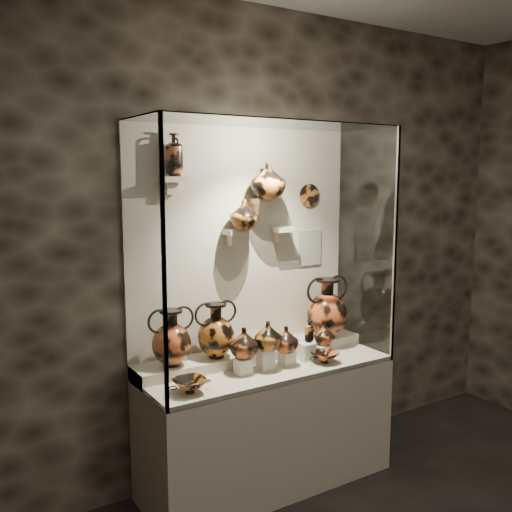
{
  "coord_description": "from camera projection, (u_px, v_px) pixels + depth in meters",
  "views": [
    {
      "loc": [
        -2.0,
        -0.84,
        2.08
      ],
      "look_at": [
        -0.07,
        2.21,
        1.56
      ],
      "focal_mm": 40.0,
      "sensor_mm": 36.0,
      "label": 1
    }
  ],
  "objects": [
    {
      "name": "amphora_left",
      "position": [
        172.0,
        338.0,
        3.52
      ],
      "size": [
        0.31,
        0.31,
        0.36
      ],
      "primitive_type": null,
      "rotation": [
        0.0,
        0.0,
        -0.09
      ],
      "color": "#B54C22",
      "rests_on": "rear_tier"
    },
    {
      "name": "kylix_left",
      "position": [
        190.0,
        384.0,
        3.29
      ],
      "size": [
        0.3,
        0.27,
        0.1
      ],
      "primitive_type": null,
      "rotation": [
        0.0,
        0.0,
        0.25
      ],
      "color": "#A5581D",
      "rests_on": "front_tier"
    },
    {
      "name": "pedestal_a",
      "position": [
        243.0,
        366.0,
        3.6
      ],
      "size": [
        0.09,
        0.09,
        0.1
      ],
      "primitive_type": "cube",
      "color": "silver",
      "rests_on": "front_tier"
    },
    {
      "name": "ovoid_vase_b",
      "position": [
        268.0,
        180.0,
        3.79
      ],
      "size": [
        0.31,
        0.31,
        0.25
      ],
      "primitive_type": "imported",
      "rotation": [
        0.0,
        0.0,
        0.4
      ],
      "color": "#A5581D",
      "rests_on": "bracket_cb"
    },
    {
      "name": "amphora_right",
      "position": [
        327.0,
        308.0,
        4.13
      ],
      "size": [
        0.47,
        0.47,
        0.44
      ],
      "primitive_type": null,
      "rotation": [
        0.0,
        0.0,
        0.43
      ],
      "color": "#B54C22",
      "rests_on": "rear_tier"
    },
    {
      "name": "pedestal_c",
      "position": [
        287.0,
        358.0,
        3.78
      ],
      "size": [
        0.09,
        0.09,
        0.09
      ],
      "primitive_type": "cube",
      "color": "silver",
      "rests_on": "front_tier"
    },
    {
      "name": "front_tier",
      "position": [
        267.0,
        368.0,
        3.76
      ],
      "size": [
        1.68,
        0.58,
        0.03
      ],
      "primitive_type": "cube",
      "color": "beige",
      "rests_on": "plinth"
    },
    {
      "name": "glass_front",
      "position": [
        295.0,
        255.0,
        3.4
      ],
      "size": [
        1.7,
        0.01,
        1.6
      ],
      "primitive_type": "cube",
      "color": "white",
      "rests_on": "plinth"
    },
    {
      "name": "glass_left",
      "position": [
        142.0,
        261.0,
        3.21
      ],
      "size": [
        0.01,
        0.6,
        1.6
      ],
      "primitive_type": "cube",
      "color": "white",
      "rests_on": "plinth"
    },
    {
      "name": "jug_b",
      "position": [
        268.0,
        336.0,
        3.65
      ],
      "size": [
        0.22,
        0.22,
        0.19
      ],
      "primitive_type": "imported",
      "rotation": [
        0.0,
        0.0,
        0.23
      ],
      "color": "#A5581D",
      "rests_on": "pedestal_b"
    },
    {
      "name": "pedestal_d",
      "position": [
        306.0,
        352.0,
        3.86
      ],
      "size": [
        0.09,
        0.09,
        0.12
      ],
      "primitive_type": "cube",
      "color": "silver",
      "rests_on": "front_tier"
    },
    {
      "name": "plinth",
      "position": [
        267.0,
        427.0,
        3.82
      ],
      "size": [
        1.7,
        0.6,
        0.8
      ],
      "primitive_type": "cube",
      "color": "beige",
      "rests_on": "floor"
    },
    {
      "name": "frame_post_right",
      "position": [
        395.0,
        246.0,
        3.85
      ],
      "size": [
        0.02,
        0.02,
        1.6
      ],
      "primitive_type": "cube",
      "color": "gray",
      "rests_on": "plinth"
    },
    {
      "name": "bracket_cb",
      "position": [
        261.0,
        201.0,
        3.86
      ],
      "size": [
        0.1,
        0.12,
        0.04
      ],
      "primitive_type": "cube",
      "color": "beige",
      "rests_on": "back_panel"
    },
    {
      "name": "jug_a",
      "position": [
        244.0,
        343.0,
        3.6
      ],
      "size": [
        0.19,
        0.19,
        0.19
      ],
      "primitive_type": "imported",
      "rotation": [
        0.0,
        0.0,
        0.05
      ],
      "color": "#B54C22",
      "rests_on": "pedestal_a"
    },
    {
      "name": "info_placard",
      "position": [
        310.0,
        248.0,
        4.21
      ],
      "size": [
        0.2,
        0.01,
        0.26
      ],
      "primitive_type": "cube",
      "color": "beige",
      "rests_on": "back_panel"
    },
    {
      "name": "bracket_ul",
      "position": [
        172.0,
        179.0,
        3.5
      ],
      "size": [
        0.14,
        0.12,
        0.04
      ],
      "primitive_type": "cube",
      "color": "beige",
      "rests_on": "back_panel"
    },
    {
      "name": "lekythos_tall",
      "position": [
        174.0,
        152.0,
        3.47
      ],
      "size": [
        0.12,
        0.12,
        0.29
      ],
      "primitive_type": null,
      "rotation": [
        0.0,
        0.0,
        0.04
      ],
      "color": "#B54C22",
      "rests_on": "bracket_ul"
    },
    {
      "name": "glass_top",
      "position": [
        268.0,
        123.0,
        3.54
      ],
      "size": [
        1.7,
        0.6,
        0.01
      ],
      "primitive_type": "cube",
      "color": "white",
      "rests_on": "back_panel"
    },
    {
      "name": "lekythos_small",
      "position": [
        309.0,
        330.0,
        3.87
      ],
      "size": [
        0.09,
        0.09,
        0.17
      ],
      "primitive_type": null,
      "rotation": [
        0.0,
        0.0,
        0.17
      ],
      "color": "#A5581D",
      "rests_on": "pedestal_d"
    },
    {
      "name": "wall_back",
      "position": [
        242.0,
        245.0,
        3.92
      ],
      "size": [
        5.0,
        0.02,
        3.2
      ],
      "primitive_type": "cube",
      "color": "black",
      "rests_on": "ground"
    },
    {
      "name": "wall_plate",
      "position": [
        309.0,
        195.0,
        4.14
      ],
      "size": [
        0.16,
        0.02,
        0.16
      ],
      "primitive_type": "cylinder",
      "rotation": [
        1.57,
        0.0,
        0.0
      ],
      "color": "#BB6124",
      "rests_on": "back_panel"
    },
    {
      "name": "bracket_ca",
      "position": [
        235.0,
        232.0,
        3.79
      ],
      "size": [
        0.14,
        0.12,
        0.04
      ],
      "primitive_type": "cube",
      "color": "beige",
      "rests_on": "back_panel"
    },
    {
      "name": "frame_post_left",
      "position": [
        164.0,
        268.0,
        2.97
      ],
      "size": [
        0.02,
        0.02,
        1.6
      ],
      "primitive_type": "cube",
      "color": "gray",
      "rests_on": "plinth"
    },
    {
      "name": "back_panel",
      "position": [
        243.0,
        245.0,
        3.92
      ],
      "size": [
        1.7,
        0.03,
        1.6
      ],
      "primitive_type": "cube",
      "color": "beige",
      "rests_on": "plinth"
    },
    {
      "name": "jug_c",
      "position": [
        286.0,
        339.0,
        3.74
      ],
      "size": [
        0.18,
        0.18,
        0.17
      ],
      "primitive_type": "imported",
      "rotation": [
        0.0,
        0.0,
        -0.08
      ],
      "color": "#B54C22",
      "rests_on": "pedestal_c"
    },
    {
      "name": "pedestal_e",
      "position": [
        322.0,
        351.0,
        3.94
      ],
      "size": [
        0.09,
        0.09,
        0.08
      ],
      "primitive_type": "cube",
      "color": "silver",
      "rests_on": "front_tier"
    },
    {
      "name": "glass_right",
      "position": [
        366.0,
        242.0,
        4.1
      ],
      "size": [
        0.01,
        0.6,
        1.6
      ],
      "primitive_type": "cube",
      "color": "white",
      "rests_on": "plinth"
    },
    {
      "name": "pedestal_b",
      "position": [
        265.0,
        359.0,
        3.68
      ],
      "size": [
        0.09,
        0.09,
        0.13
      ],
      "primitive_type": "cube",
      "color": "silver",
      "rests_on": "front_tier"
    },
    {
      "name": "amphora_mid",
      "position": [
        216.0,
        330.0,
        3.69
      ],
      "size": [
        0.36,
        0.36,
        0.36
      ],
      "primitive_type": null,
      "rotation": [
        0.0,
        0.0,
        0.3
      ],
      "color": "#A5581D",
      "rests_on": "rear_tier"
    },
    {
      "name": "rear_tier",
      "position": [
        253.0,
        355.0,
        3.91
      ],
      "size": [
        1.7,
        0.25,
        0.1
      ],
      "primitive_type": "cube",
      "color": "beige",
      "rests_on": "plinth"
    },
    {
      "name": "ovoid_vase_a",
      "position": [
        244.0,
        215.0,
        3.75
      ],
      "size": [
        0.25,
        0.25,
        0.2
      ],
      "primitive_type": "imported",
      "rotation": [
        0.0,
        0.0,
        -0.39
      ],
      "color": "#A5581D",
      "rests_on": "bracket_ca"
    },
    {
      "name": "bracket_cc",
      "position": [
        282.0,
        229.0,
        3.99
      ],
      "size": [
        0.14,
        0.12,
        0.04
      ],
      "primitive_type": "cube",
      "color": "beige",
      "rests_on": "back_panel"
    },
    {
      "name": "jug_e",
      "position": [
        324.0,
        334.0,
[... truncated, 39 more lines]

